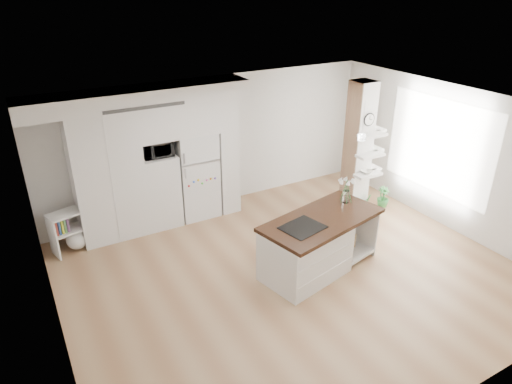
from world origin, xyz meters
TOP-DOWN VIEW (x-y plane):
  - floor at (0.00, 0.00)m, footprint 7.00×6.00m
  - room at (0.00, 0.00)m, footprint 7.04×6.04m
  - cabinet_wall at (-1.45, 2.67)m, footprint 4.00×0.71m
  - refrigerator at (-0.53, 2.68)m, footprint 0.78×0.69m
  - column at (2.38, 1.13)m, footprint 0.69×0.90m
  - window at (3.48, 0.30)m, footprint 0.00×2.40m
  - pendant_light at (1.70, 0.15)m, footprint 0.12×0.12m
  - kitchen_island at (0.27, -0.12)m, footprint 2.23×1.40m
  - bookshelf at (-2.97, 2.51)m, footprint 0.71×0.52m
  - floor_plant_a at (2.38, 0.93)m, footprint 0.28×0.23m
  - floor_plant_b at (3.00, 1.06)m, footprint 0.28×0.28m
  - microwave at (-1.27, 2.62)m, footprint 0.54×0.37m
  - shelf_plant at (2.63, 1.30)m, footprint 0.27×0.23m
  - decor_bowl at (2.30, 0.90)m, footprint 0.22×0.22m

SIDE VIEW (x-z plane):
  - floor at x=0.00m, z-range -0.01..0.01m
  - floor_plant_b at x=3.00m, z-range 0.00..0.44m
  - floor_plant_a at x=2.38m, z-range 0.00..0.50m
  - bookshelf at x=-2.97m, z-range -0.05..0.71m
  - kitchen_island at x=0.27m, z-range -0.27..1.23m
  - refrigerator at x=-0.53m, z-range 0.00..1.75m
  - decor_bowl at x=2.30m, z-range 0.98..1.03m
  - column at x=2.38m, z-range 0.00..2.70m
  - window at x=3.48m, z-range 0.30..2.70m
  - cabinet_wall at x=-1.45m, z-range 0.16..2.86m
  - shelf_plant at x=2.63m, z-range 1.38..1.67m
  - microwave at x=-1.27m, z-range 1.42..1.72m
  - room at x=0.00m, z-range 0.50..3.22m
  - pendant_light at x=1.70m, z-range 2.07..2.17m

